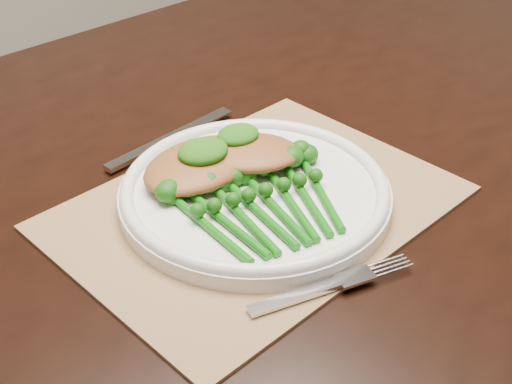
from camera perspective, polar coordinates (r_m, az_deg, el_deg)
dining_table at (r=1.13m, az=0.25°, el=-12.03°), size 1.69×1.08×0.75m
placemat at (r=0.77m, az=0.03°, el=-1.21°), size 0.45×0.36×0.00m
dinner_plate at (r=0.77m, az=-0.09°, el=0.05°), size 0.29×0.29×0.03m
knife at (r=0.88m, az=-7.75°, el=3.88°), size 0.20×0.05×0.01m
fork at (r=0.67m, az=6.93°, el=-7.11°), size 0.17×0.05×0.01m
chicken_fillet_left at (r=0.78m, az=-4.53°, el=2.21°), size 0.15×0.12×0.03m
chicken_fillet_right at (r=0.79m, az=-0.71°, el=3.18°), size 0.14×0.14×0.02m
pesto_dollop_left at (r=0.77m, az=-4.26°, el=3.27°), size 0.06×0.05×0.02m
pesto_dollop_right at (r=0.80m, az=-1.44°, el=4.59°), size 0.05×0.04×0.02m
broccolini_bundle at (r=0.72m, az=0.90°, el=-1.42°), size 0.17×0.19×0.04m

